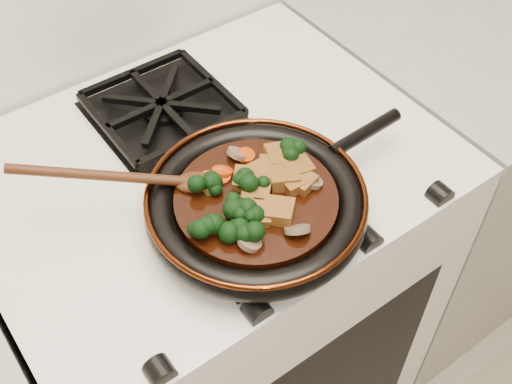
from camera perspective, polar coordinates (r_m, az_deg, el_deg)
stove at (r=1.41m, az=-3.36°, el=-9.97°), size 0.76×0.60×0.90m
burner_grate_front at (r=0.97m, az=0.03°, el=-1.40°), size 0.23×0.23×0.03m
burner_grate_back at (r=1.14m, az=-8.35°, el=7.43°), size 0.23×0.23×0.03m
skillet at (r=0.93m, az=0.11°, el=-0.99°), size 0.45×0.33×0.05m
braising_sauce at (r=0.93m, az=0.00°, el=-0.86°), size 0.24×0.24×0.02m
tofu_cube_0 at (r=0.95m, az=1.34°, el=2.38°), size 0.05×0.05×0.02m
tofu_cube_1 at (r=0.92m, az=0.04°, el=0.05°), size 0.05×0.06×0.03m
tofu_cube_2 at (r=0.93m, az=4.01°, el=0.96°), size 0.04×0.05×0.02m
tofu_cube_3 at (r=0.96m, az=2.12°, el=3.13°), size 0.05×0.05×0.03m
tofu_cube_4 at (r=0.89m, az=-0.97°, el=-1.82°), size 0.04×0.04×0.02m
tofu_cube_5 at (r=0.94m, az=0.73°, el=1.65°), size 0.04×0.04×0.02m
tofu_cube_6 at (r=0.89m, az=0.17°, el=-2.03°), size 0.05×0.05×0.03m
tofu_cube_7 at (r=0.95m, az=3.62°, el=2.07°), size 0.05×0.05×0.03m
tofu_cube_8 at (r=0.93m, az=-0.75°, el=1.08°), size 0.06×0.06×0.02m
tofu_cube_9 at (r=0.89m, az=1.99°, el=-1.76°), size 0.06×0.06×0.03m
tofu_cube_10 at (r=0.93m, az=3.43°, el=1.02°), size 0.05×0.04×0.02m
tofu_cube_11 at (r=0.93m, az=2.57°, el=1.35°), size 0.06×0.06×0.03m
broccoli_floret_0 at (r=0.88m, az=-0.95°, el=-2.14°), size 0.08×0.08×0.06m
broccoli_floret_1 at (r=0.92m, az=-0.45°, el=0.72°), size 0.08×0.08×0.06m
broccoli_floret_2 at (r=0.96m, az=3.25°, el=3.39°), size 0.08×0.08×0.06m
broccoli_floret_3 at (r=0.90m, az=-1.71°, el=-1.10°), size 0.07×0.06×0.06m
broccoli_floret_4 at (r=0.86m, az=-1.31°, el=-3.63°), size 0.08×0.08×0.06m
broccoli_floret_5 at (r=0.87m, az=-4.60°, el=-3.40°), size 0.06×0.06×0.06m
broccoli_floret_6 at (r=0.92m, az=-4.23°, el=0.29°), size 0.08×0.08×0.06m
carrot_coin_0 at (r=0.94m, az=-3.13°, el=1.42°), size 0.03×0.03×0.01m
carrot_coin_1 at (r=0.92m, az=-0.45°, el=-0.10°), size 0.03×0.03×0.02m
carrot_coin_2 at (r=0.94m, az=-4.37°, el=1.11°), size 0.03×0.03×0.02m
carrot_coin_3 at (r=0.95m, az=-3.03°, el=1.82°), size 0.03×0.03×0.02m
carrot_coin_4 at (r=0.97m, az=-0.89°, el=3.28°), size 0.03×0.03×0.01m
carrot_coin_5 at (r=0.93m, az=-4.08°, el=0.57°), size 0.03×0.03×0.02m
mushroom_slice_0 at (r=0.88m, az=3.69°, el=-3.34°), size 0.05×0.05×0.03m
mushroom_slice_1 at (r=0.97m, az=-1.67°, el=3.43°), size 0.04×0.04×0.02m
mushroom_slice_2 at (r=0.93m, az=5.02°, el=0.99°), size 0.04×0.04×0.02m
mushroom_slice_3 at (r=0.86m, az=-0.58°, el=-4.43°), size 0.04×0.04×0.02m
wooden_spoon at (r=0.93m, az=-10.23°, el=1.21°), size 0.15×0.11×0.26m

